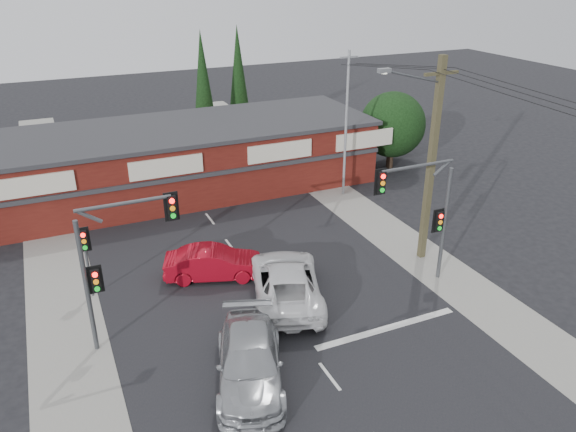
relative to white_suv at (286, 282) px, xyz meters
name	(u,v)px	position (x,y,z in m)	size (l,w,h in m)	color
ground	(294,329)	(-0.64, -2.23, -0.87)	(120.00, 120.00, 0.00)	black
road_strip	(251,273)	(-0.64, 2.77, -0.87)	(14.00, 70.00, 0.01)	black
verge_left	(64,314)	(-9.14, 2.77, -0.86)	(3.00, 70.00, 0.02)	gray
verge_right	(398,240)	(7.86, 2.77, -0.86)	(3.00, 70.00, 0.02)	gray
stop_line	(387,328)	(2.86, -3.73, -0.86)	(6.50, 0.35, 0.01)	silver
white_suv	(286,282)	(0.00, 0.00, 0.00)	(2.90, 6.29, 1.75)	silver
silver_suv	(250,362)	(-3.33, -4.34, -0.05)	(2.30, 5.66, 1.64)	#A8ABAE
red_sedan	(214,263)	(-2.35, 3.08, -0.11)	(1.61, 4.62, 1.52)	maroon
lane_dashes	(242,262)	(-0.64, 3.95, -0.86)	(0.12, 49.95, 0.01)	silver
shop_building	(169,160)	(-1.64, 14.76, 1.26)	(27.30, 8.40, 4.22)	#4C130F
tree_cluster	(391,127)	(14.05, 13.21, 2.02)	(5.90, 5.10, 5.50)	#2D2116
conifer_near	(203,81)	(2.86, 21.77, 4.61)	(1.80, 1.80, 9.25)	#2D2116
conifer_far	(238,73)	(6.36, 23.77, 4.61)	(1.80, 1.80, 9.25)	#2D2116
traffic_mast_left	(112,254)	(-7.07, -0.22, 3.06)	(3.77, 0.27, 5.97)	#47494C
traffic_mast_right	(426,205)	(6.22, -1.22, 3.07)	(3.96, 0.27, 5.97)	#47494C
pedestal_signal	(85,248)	(-7.84, 3.78, 1.53)	(0.55, 0.27, 3.38)	#47494C
utility_pole	(430,156)	(7.72, 0.76, 4.52)	(4.38, 0.59, 10.00)	#4A4329
steel_pole	(346,122)	(8.36, 9.77, 3.83)	(1.20, 0.16, 9.00)	gray
power_lines	(536,103)	(7.83, -4.70, 8.17)	(2.01, 29.00, 1.22)	black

